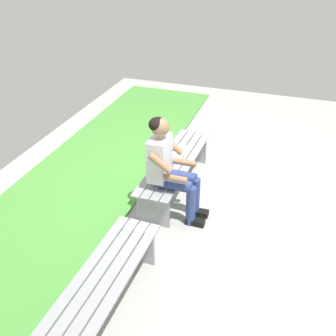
{
  "coord_description": "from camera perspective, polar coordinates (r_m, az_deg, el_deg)",
  "views": [
    {
      "loc": [
        4.03,
        1.26,
        2.9
      ],
      "look_at": [
        0.75,
        0.15,
        0.78
      ],
      "focal_mm": 41.4,
      "sensor_mm": 36.0,
      "label": 1
    }
  ],
  "objects": [
    {
      "name": "apple",
      "position": [
        4.76,
        -0.12,
        0.86
      ],
      "size": [
        0.09,
        0.09,
        0.09
      ],
      "primitive_type": "sphere",
      "color": "red",
      "rests_on": "bench_near"
    },
    {
      "name": "ground_plane",
      "position": [
        4.16,
        10.01,
        -13.66
      ],
      "size": [
        10.0,
        7.0,
        0.04
      ],
      "primitive_type": "cube",
      "color": "#9E9E99"
    },
    {
      "name": "book_open",
      "position": [
        5.03,
        1.67,
        2.2
      ],
      "size": [
        0.42,
        0.17,
        0.02
      ],
      "rotation": [
        0.0,
        0.0,
        -0.03
      ],
      "color": "white",
      "rests_on": "bench_near"
    },
    {
      "name": "grass_strip",
      "position": [
        4.81,
        -16.98,
        -6.96
      ],
      "size": [
        9.0,
        1.69,
        0.03
      ],
      "primitive_type": "cube",
      "color": "#478C38",
      "rests_on": "ground"
    },
    {
      "name": "person_seated",
      "position": [
        4.3,
        0.27,
        0.34
      ],
      "size": [
        0.5,
        0.69,
        1.23
      ],
      "color": "silver",
      "rests_on": "ground"
    },
    {
      "name": "bench_near",
      "position": [
        4.94,
        1.13,
        0.15
      ],
      "size": [
        1.79,
        0.48,
        0.43
      ],
      "rotation": [
        0.0,
        0.0,
        -0.03
      ],
      "color": "gray",
      "rests_on": "ground"
    },
    {
      "name": "bench_far",
      "position": [
        3.42,
        -10.37,
        -17.77
      ],
      "size": [
        1.79,
        0.48,
        0.43
      ],
      "rotation": [
        0.0,
        0.0,
        -0.03
      ],
      "color": "gray",
      "rests_on": "ground"
    }
  ]
}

